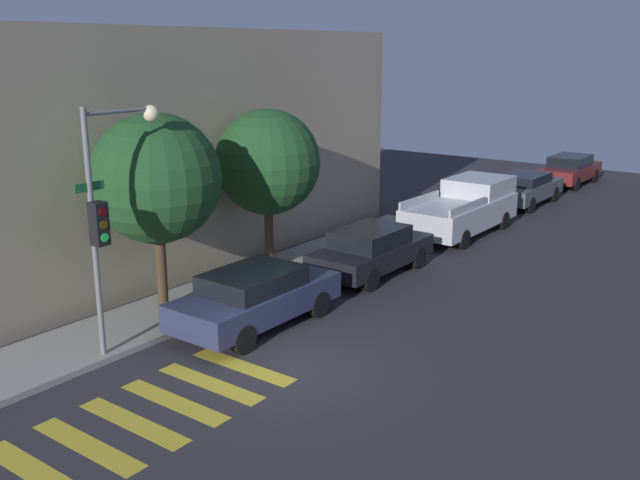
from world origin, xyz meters
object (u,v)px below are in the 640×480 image
Objects in this scene: sedan_near_corner at (255,296)px; tree_near_corner at (156,179)px; sedan_tail_of_row at (570,169)px; tree_midblock at (268,163)px; sedan_far_end at (525,188)px; traffic_light_pole at (110,198)px; sedan_middle at (371,250)px; pickup_truck at (464,207)px.

sedan_near_corner is 3.69m from tree_near_corner.
sedan_tail_of_row is 0.95× the size of tree_midblock.
tree_midblock is at bearing 170.28° from sedan_far_end.
traffic_light_pole is 1.07× the size of tree_near_corner.
sedan_near_corner reaches higher than sedan_middle.
traffic_light_pole is 2.46m from tree_near_corner.
sedan_near_corner is 0.96× the size of sedan_tail_of_row.
tree_near_corner is 1.04× the size of tree_midblock.
pickup_truck is (14.27, -1.27, -2.55)m from traffic_light_pole.
sedan_middle is 6.17m from pickup_truck.
traffic_light_pole is 14.55m from pickup_truck.
tree_near_corner is (-12.08, 2.38, 2.53)m from pickup_truck.
pickup_truck is (6.17, -0.00, 0.18)m from sedan_middle.
sedan_middle reaches higher than sedan_far_end.
sedan_middle is 0.88× the size of tree_midblock.
traffic_light_pole is 20.42m from sedan_far_end.
traffic_light_pole is 8.64m from sedan_middle.
tree_near_corner reaches higher than tree_midblock.
sedan_near_corner is at bearing 180.00° from sedan_middle.
pickup_truck is 5.92m from sedan_far_end.
sedan_tail_of_row is 24.11m from tree_near_corner.
traffic_light_pole reaches higher than sedan_near_corner.
sedan_middle is 0.85× the size of tree_near_corner.
traffic_light_pole is at bearing 157.01° from sedan_near_corner.
sedan_middle is 3.97m from tree_midblock.
traffic_light_pole is 0.99× the size of pickup_truck.
tree_midblock is at bearing 127.39° from sedan_middle.
sedan_far_end is at bearing 0.00° from sedan_near_corner.
tree_midblock is (4.09, 0.00, -0.12)m from tree_near_corner.
tree_midblock reaches higher than sedan_tail_of_row.
traffic_light_pole is 1.16× the size of sedan_tail_of_row.
sedan_near_corner is at bearing -180.00° from sedan_tail_of_row.
pickup_truck reaches higher than sedan_near_corner.
sedan_tail_of_row reaches higher than sedan_near_corner.
tree_midblock is at bearing 163.39° from pickup_truck.
traffic_light_pole reaches higher than tree_midblock.
pickup_truck is 1.07× the size of tree_near_corner.
traffic_light_pole is 6.38m from tree_midblock.
tree_midblock reaches higher than pickup_truck.
traffic_light_pole is 4.24m from sedan_near_corner.
pickup_truck is at bearing -180.00° from sedan_far_end.
traffic_light_pole is at bearing 171.09° from sedan_middle.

